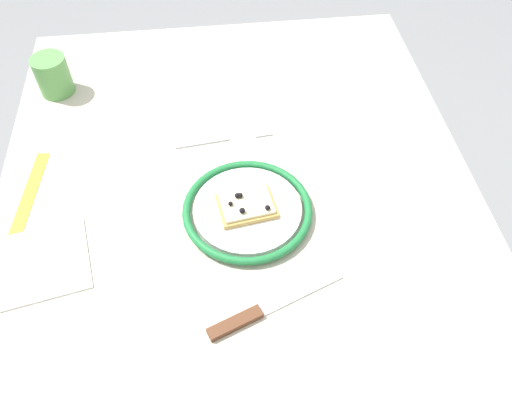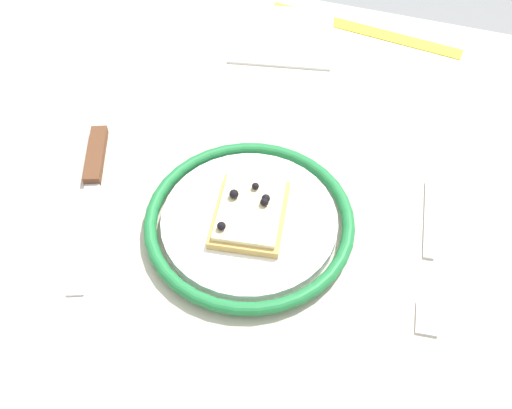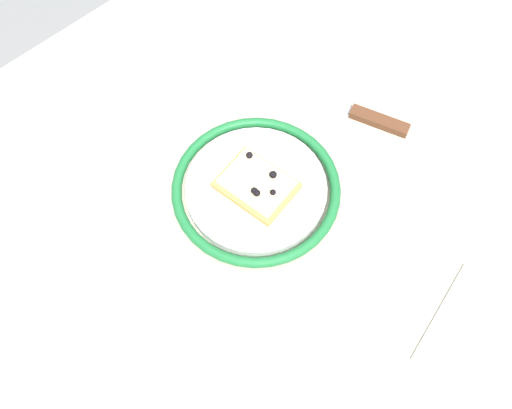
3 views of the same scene
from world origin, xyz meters
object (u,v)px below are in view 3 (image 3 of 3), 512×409
object	(u,v)px
pizza_slice_near	(257,184)
fork	(158,299)
knife	(359,114)
napkin	(493,343)
dining_table	(255,227)
plate	(256,189)

from	to	relation	value
pizza_slice_near	fork	bearing A→B (deg)	-173.05
knife	napkin	size ratio (longest dim) A/B	1.55
dining_table	knife	world-z (taller)	knife
knife	napkin	distance (m)	0.37
plate	pizza_slice_near	world-z (taller)	pizza_slice_near
plate	fork	distance (m)	0.20
dining_table	fork	bearing A→B (deg)	-175.52
napkin	dining_table	bearing A→B (deg)	102.78
dining_table	napkin	bearing A→B (deg)	-77.22
dining_table	napkin	xyz separation A→B (m)	(0.08, -0.34, 0.08)
fork	pizza_slice_near	bearing A→B (deg)	6.95
dining_table	napkin	size ratio (longest dim) A/B	8.07
pizza_slice_near	napkin	bearing A→B (deg)	-79.67
pizza_slice_near	plate	bearing A→B (deg)	78.81
fork	napkin	distance (m)	0.42
napkin	plate	bearing A→B (deg)	100.24
plate	knife	bearing A→B (deg)	-3.29
dining_table	napkin	world-z (taller)	napkin
plate	fork	size ratio (longest dim) A/B	1.16
pizza_slice_near	knife	distance (m)	0.20
dining_table	fork	world-z (taller)	fork
fork	dining_table	bearing A→B (deg)	4.48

